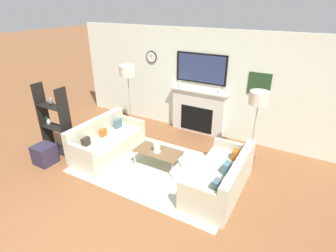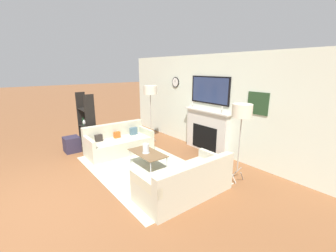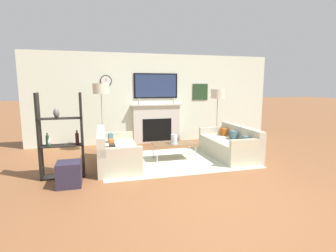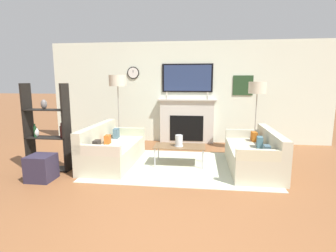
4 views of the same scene
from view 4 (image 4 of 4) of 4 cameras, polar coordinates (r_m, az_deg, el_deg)
ground_plane at (r=3.26m, az=-0.43°, el=-21.00°), size 60.00×60.00×0.00m
fireplace_wall at (r=7.16m, az=4.21°, el=6.32°), size 7.56×0.28×2.70m
area_rug at (r=5.26m, az=2.77°, el=-8.67°), size 3.42×2.16×0.01m
couch_left at (r=5.46m, az=-12.17°, el=-5.19°), size 0.89×1.80×0.79m
couch_right at (r=5.27m, az=18.28°, el=-6.06°), size 0.85×1.81×0.75m
coffee_table at (r=5.24m, az=2.55°, el=-4.61°), size 1.01×0.52×0.39m
hurricane_candle at (r=5.17m, az=2.40°, el=-3.34°), size 0.17×0.17×0.23m
floor_lamp_left at (r=6.55m, az=-10.91°, el=9.45°), size 0.42×0.42×1.81m
floor_lamp_right at (r=6.36m, az=18.87°, el=7.69°), size 0.40×0.40×1.66m
shelf_unit at (r=5.35m, az=-24.79°, el=-0.73°), size 0.80×0.28×1.63m
ottoman at (r=4.97m, az=-25.86°, el=-8.18°), size 0.41×0.41×0.44m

